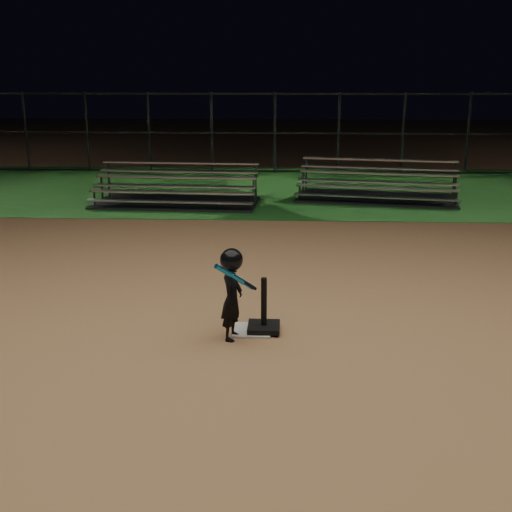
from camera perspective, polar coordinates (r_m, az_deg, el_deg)
The scene contains 8 objects.
ground at distance 7.50m, azimuth -0.38°, elevation -6.90°, with size 80.00×80.00×0.00m, color #AA7A4D.
grass_strip at distance 17.15m, azimuth 1.50°, elevation 6.21°, with size 60.00×8.00×0.01m, color #1A521B.
home_plate at distance 7.49m, azimuth -0.38°, elevation -6.81°, with size 0.45×0.45×0.02m, color beige.
batting_tee at distance 7.44m, azimuth 0.72°, elevation -5.95°, with size 0.38×0.38×0.65m.
child_batter at distance 7.09m, azimuth -2.22°, elevation -3.27°, with size 0.46×0.55×1.08m.
bleacher_left at distance 15.06m, azimuth -7.29°, elevation 5.45°, with size 3.96×2.10×0.94m.
bleacher_right at distance 15.79m, azimuth 11.00°, elevation 5.78°, with size 4.13×2.53×0.95m.
backstop_fence at distance 19.97m, azimuth 1.74°, elevation 11.20°, with size 20.08×0.08×2.50m.
Camera 1 is at (0.39, -6.89, 2.91)m, focal length 43.63 mm.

